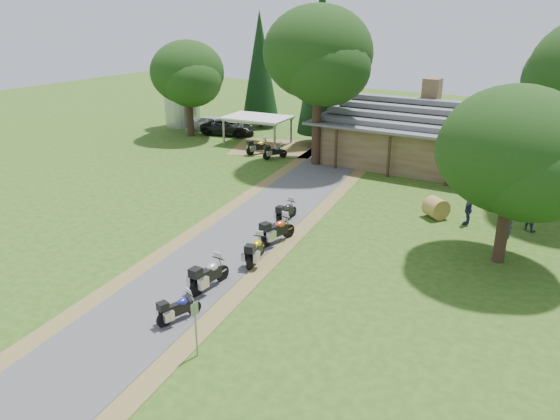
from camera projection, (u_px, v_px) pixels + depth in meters
The scene contains 24 objects.
ground at pixel (180, 285), 23.13m from camera, with size 120.00×120.00×0.00m, color #2C4C15.
driveway at pixel (226, 249), 26.59m from camera, with size 46.00×46.00×0.00m, color #434345.
lodge at pixel (466, 136), 38.70m from camera, with size 21.40×9.40×4.90m, color brown, non-canonical shape.
silo at pixel (181, 90), 52.89m from camera, with size 3.43×3.43×6.97m, color gray.
carport at pixel (258, 130), 46.62m from camera, with size 5.43×3.62×2.35m, color silver, non-canonical shape.
car_white_sedan at pixel (213, 121), 51.72m from camera, with size 5.42×2.29×1.81m, color silver.
car_dark_suv at pixel (228, 123), 50.00m from camera, with size 5.47×2.33×2.09m, color black.
motorcycle_row_a at pixel (179, 307), 20.31m from camera, with size 1.66×0.54×1.14m, color navy, non-canonical shape.
motorcycle_row_b at pixel (209, 273), 22.61m from camera, with size 2.06×0.67×1.41m, color #A8ABB0, non-canonical shape.
motorcycle_row_c at pixel (256, 249), 24.98m from camera, with size 1.93×0.63×1.32m, color #D5C400, non-canonical shape.
motorcycle_row_d at pixel (277, 229), 27.06m from camera, with size 2.11×0.69×1.44m, color #D3471E, non-canonical shape.
motorcycle_row_e at pixel (287, 211), 29.79m from camera, with size 1.80×0.59×1.23m, color black, non-canonical shape.
motorcycle_carport_a at pixel (259, 146), 43.51m from camera, with size 1.94×0.63×1.32m, color yellow, non-canonical shape.
motorcycle_carport_b at pixel (275, 151), 42.18m from camera, with size 1.81×0.59×1.24m, color slate, non-canonical shape.
person_a at pixel (507, 221), 27.54m from camera, with size 0.53×0.39×1.88m, color navy.
person_b at pixel (531, 213), 28.47m from camera, with size 0.55×0.39×1.93m, color navy.
person_c at pixel (469, 207), 29.25m from camera, with size 0.57×0.41×2.00m, color navy.
hay_bale at pixel (436, 208), 30.32m from camera, with size 1.16×1.16×1.06m, color olive.
sign_post at pixel (196, 329), 18.07m from camera, with size 0.37×0.06×2.06m, color gray, non-canonical shape.
oak_lodge_left at pixel (318, 75), 38.63m from camera, with size 7.75×7.75×13.04m, color black, non-canonical shape.
oak_driveway at pixel (511, 172), 23.82m from camera, with size 6.56×6.56×8.55m, color black, non-canonical shape.
oak_silo at pixel (188, 85), 48.34m from camera, with size 6.51×6.51×9.19m, color black, non-canonical shape.
cedar_near at pixel (321, 64), 44.71m from camera, with size 3.81×3.81×13.38m, color black.
cedar_far at pixel (260, 70), 51.93m from camera, with size 3.50×3.50×10.92m, color black.
Camera 1 is at (14.21, -15.47, 11.05)m, focal length 35.00 mm.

